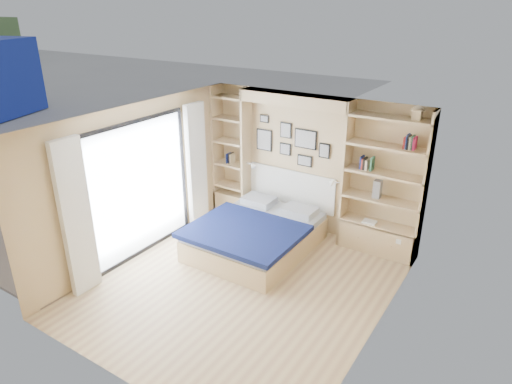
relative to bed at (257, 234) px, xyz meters
The scene contains 8 objects.
ground 1.16m from the bed, 68.42° to the right, with size 4.50×4.50×0.00m, color tan.
room_shell 0.93m from the bed, 86.61° to the left, with size 4.50×4.50×4.50m.
bed is the anchor object (origin of this frame).
photo_gallery 1.77m from the bed, 91.85° to the left, with size 1.48×0.02×0.82m.
reading_lamps 1.26m from the bed, 83.19° to the left, with size 1.92×0.12×0.15m.
shelf_decor 2.31m from the bed, 33.96° to the left, with size 3.54×0.23×2.03m.
deck 3.37m from the bed, 161.82° to the right, with size 3.20×4.00×0.05m, color #6D5D51.
deck_chair 3.55m from the bed, 168.70° to the right, with size 0.53×0.80×0.77m.
Camera 1 is at (3.29, -4.72, 3.94)m, focal length 32.00 mm.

